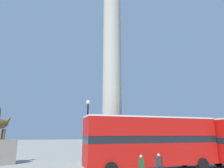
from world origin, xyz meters
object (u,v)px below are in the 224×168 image
Objects in this scene: monument_column at (112,85)px; street_lamp at (87,132)px; bus_a at (151,140)px; pedestrian_near_lamp at (141,167)px; pedestrian_by_plinth at (159,165)px.

monument_column is 6.81m from street_lamp.
street_lamp is at bearing 155.15° from bus_a.
bus_a is 5.61m from street_lamp.
pedestrian_by_plinth is (1.40, 0.10, 0.03)m from pedestrian_near_lamp.
street_lamp is 3.65× the size of pedestrian_by_plinth.
bus_a is 1.91× the size of street_lamp.
bus_a reaches higher than pedestrian_near_lamp.
pedestrian_by_plinth reaches higher than pedestrian_near_lamp.
street_lamp is (-3.33, -2.71, -5.29)m from monument_column.
pedestrian_by_plinth is (0.42, -8.14, -7.45)m from monument_column.
street_lamp is at bearing -140.88° from monument_column.
bus_a is 4.22m from pedestrian_near_lamp.
street_lamp reaches higher than pedestrian_near_lamp.
monument_column is 3.80× the size of street_lamp.
street_lamp is at bearing -4.57° from pedestrian_by_plinth.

